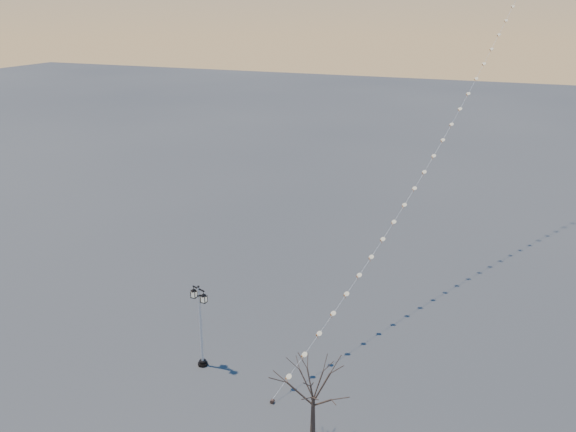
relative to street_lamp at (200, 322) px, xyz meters
The scene contains 4 objects.
ground 4.77m from the street_lamp, 43.18° to the right, with size 300.00×300.00×0.00m, color #434444.
street_lamp is the anchor object (origin of this frame).
bare_tree 8.83m from the street_lamp, 22.86° to the right, with size 2.67×2.67×4.42m.
kite_train 27.61m from the street_lamp, 62.84° to the left, with size 12.64×47.88×30.88m.
Camera 1 is at (12.93, -23.11, 20.25)m, focal length 36.50 mm.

